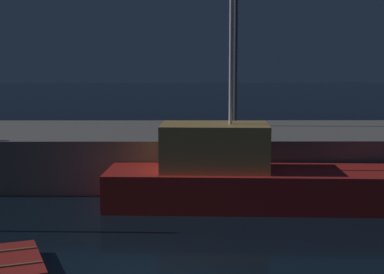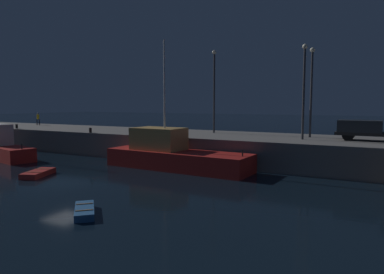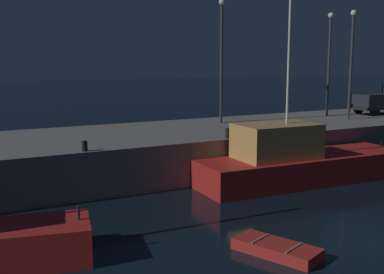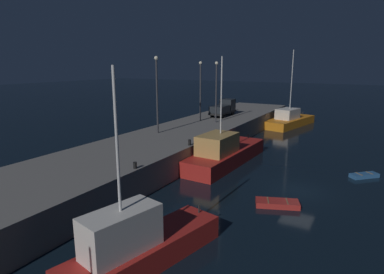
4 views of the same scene
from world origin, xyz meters
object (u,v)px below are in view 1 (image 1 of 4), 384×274
object	(u,v)px
lamp_post_west	(236,35)
bollard_central	(173,134)
dinghy_red_small	(18,264)
fishing_boat_blue	(250,177)

from	to	relation	value
lamp_post_west	bollard_central	world-z (taller)	lamp_post_west
bollard_central	dinghy_red_small	bearing A→B (deg)	-113.02
fishing_boat_blue	lamp_post_west	bearing A→B (deg)	89.75
lamp_post_west	bollard_central	bearing A→B (deg)	-118.40
fishing_boat_blue	dinghy_red_small	world-z (taller)	fishing_boat_blue
bollard_central	fishing_boat_blue	bearing A→B (deg)	-34.20
fishing_boat_blue	bollard_central	xyz separation A→B (m)	(-3.23, 2.20, 1.53)
lamp_post_west	dinghy_red_small	bearing A→B (deg)	-115.14
dinghy_red_small	bollard_central	xyz separation A→B (m)	(4.14, 9.75, 2.53)
dinghy_red_small	fishing_boat_blue	bearing A→B (deg)	45.68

